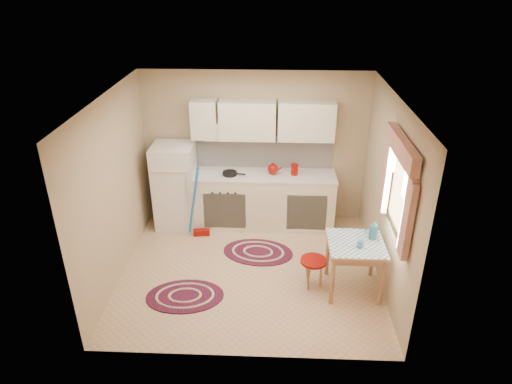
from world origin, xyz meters
TOP-DOWN VIEW (x-y plane):
  - room_shell at (0.16, 0.24)m, footprint 3.64×3.60m
  - fridge at (-1.28, 1.25)m, footprint 0.65×0.60m
  - broom at (-0.83, 0.90)m, footprint 0.29×0.15m
  - base_cabinets at (0.17, 1.30)m, footprint 2.25×0.60m
  - countertop at (0.17, 1.30)m, footprint 2.27×0.62m
  - frying_pan at (-0.39, 1.25)m, footprint 0.27×0.27m
  - red_kettle at (0.30, 1.30)m, footprint 0.19×0.17m
  - red_canister at (0.64, 1.30)m, footprint 0.13×0.13m
  - table at (1.39, -0.35)m, footprint 0.72×0.72m
  - stool at (0.86, -0.31)m, footprint 0.44×0.44m
  - coffee_pot at (1.62, -0.23)m, footprint 0.13×0.12m
  - mug at (1.42, -0.45)m, footprint 0.09×0.09m
  - rug_center at (0.10, 0.44)m, footprint 1.15×0.85m
  - rug_left at (-0.83, -0.62)m, footprint 1.09×0.79m

SIDE VIEW (x-z plane):
  - rug_center at x=0.10m, z-range 0.00..0.02m
  - rug_left at x=-0.83m, z-range 0.00..0.02m
  - stool at x=0.86m, z-range 0.00..0.42m
  - table at x=1.39m, z-range 0.00..0.72m
  - base_cabinets at x=0.17m, z-range 0.00..0.88m
  - broom at x=-0.83m, z-range 0.00..1.20m
  - fridge at x=-1.28m, z-range 0.00..1.40m
  - mug at x=1.42m, z-range 0.72..0.82m
  - coffee_pot at x=1.62m, z-range 0.72..0.99m
  - countertop at x=0.17m, z-range 0.88..0.92m
  - frying_pan at x=-0.39m, z-range 0.92..0.97m
  - red_canister at x=0.64m, z-range 0.92..1.08m
  - red_kettle at x=0.30m, z-range 0.92..1.10m
  - room_shell at x=0.16m, z-range 0.34..2.86m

